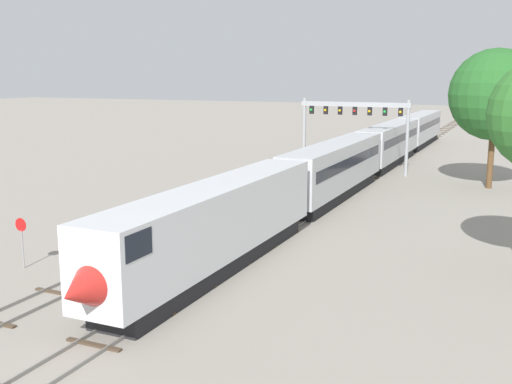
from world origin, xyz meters
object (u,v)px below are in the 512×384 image
at_px(passenger_train, 368,153).
at_px(signal_gantry, 354,118).
at_px(stop_sign, 22,236).
at_px(trackside_tree_left, 495,95).

bearing_deg(passenger_train, signal_gantry, 129.50).
bearing_deg(stop_sign, trackside_tree_left, 58.96).
height_order(signal_gantry, trackside_tree_left, trackside_tree_left).
xyz_separation_m(passenger_train, signal_gantry, (-2.25, 2.73, 3.38)).
bearing_deg(trackside_tree_left, passenger_train, 175.01).
relative_size(passenger_train, trackside_tree_left, 6.80).
relative_size(passenger_train, signal_gantry, 7.34).
distance_m(signal_gantry, trackside_tree_left, 15.06).
bearing_deg(stop_sign, passenger_train, 75.15).
distance_m(passenger_train, trackside_tree_left, 13.60).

